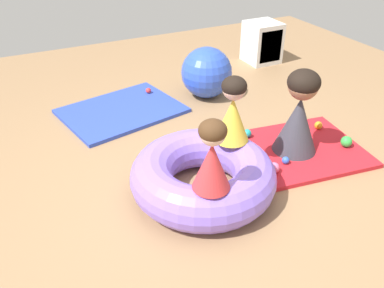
% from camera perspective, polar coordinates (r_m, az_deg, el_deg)
% --- Properties ---
extents(ground_plane, '(8.00, 8.00, 0.00)m').
position_cam_1_polar(ground_plane, '(3.49, 1.83, -5.19)').
color(ground_plane, '#93704C').
extents(gym_mat_far_left, '(1.40, 1.16, 0.04)m').
position_cam_1_polar(gym_mat_far_left, '(4.61, -9.80, 4.60)').
color(gym_mat_far_left, '#2D47B7').
rests_on(gym_mat_far_left, ground).
extents(gym_mat_front, '(1.38, 1.11, 0.04)m').
position_cam_1_polar(gym_mat_front, '(3.95, 13.98, -0.96)').
color(gym_mat_front, red).
rests_on(gym_mat_front, ground).
extents(inflatable_cushion, '(1.17, 1.17, 0.34)m').
position_cam_1_polar(inflatable_cushion, '(3.26, 1.56, -4.42)').
color(inflatable_cushion, '#8466E0').
rests_on(inflatable_cushion, ground).
extents(child_in_red, '(0.35, 0.35, 0.53)m').
position_cam_1_polar(child_in_red, '(2.72, 2.81, -1.70)').
color(child_in_red, red).
rests_on(child_in_red, inflatable_cushion).
extents(child_in_yellow, '(0.38, 0.38, 0.56)m').
position_cam_1_polar(child_in_yellow, '(3.28, 5.74, 4.74)').
color(child_in_yellow, yellow).
rests_on(child_in_yellow, inflatable_cushion).
extents(adult_seated, '(0.57, 0.57, 0.79)m').
position_cam_1_polar(adult_seated, '(3.75, 14.77, 4.23)').
color(adult_seated, '#383842').
rests_on(adult_seated, gym_mat_front).
extents(play_ball_teal, '(0.08, 0.08, 0.08)m').
position_cam_1_polar(play_ball_teal, '(4.02, 7.73, 1.48)').
color(play_ball_teal, teal).
rests_on(play_ball_teal, gym_mat_front).
extents(play_ball_blue, '(0.07, 0.07, 0.07)m').
position_cam_1_polar(play_ball_blue, '(3.70, 12.96, -2.23)').
color(play_ball_blue, blue).
rests_on(play_ball_blue, gym_mat_front).
extents(play_ball_orange, '(0.08, 0.08, 0.08)m').
position_cam_1_polar(play_ball_orange, '(4.33, 17.27, 2.52)').
color(play_ball_orange, orange).
rests_on(play_ball_orange, gym_mat_front).
extents(play_ball_green, '(0.11, 0.11, 0.11)m').
position_cam_1_polar(play_ball_green, '(4.10, 20.80, 0.32)').
color(play_ball_green, green).
rests_on(play_ball_green, gym_mat_front).
extents(play_ball_pink, '(0.09, 0.09, 0.09)m').
position_cam_1_polar(play_ball_pink, '(3.56, 11.41, -3.28)').
color(play_ball_pink, pink).
rests_on(play_ball_pink, gym_mat_front).
extents(play_ball_red, '(0.06, 0.06, 0.06)m').
position_cam_1_polar(play_ball_red, '(4.93, -6.12, 7.45)').
color(play_ball_red, red).
rests_on(play_ball_red, gym_mat_far_left).
extents(exercise_ball_large, '(0.59, 0.59, 0.59)m').
position_cam_1_polar(exercise_ball_large, '(4.82, 2.05, 9.97)').
color(exercise_ball_large, blue).
rests_on(exercise_ball_large, ground).
extents(storage_cube, '(0.44, 0.44, 0.56)m').
position_cam_1_polar(storage_cube, '(5.99, 9.92, 13.79)').
color(storage_cube, silver).
rests_on(storage_cube, ground).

